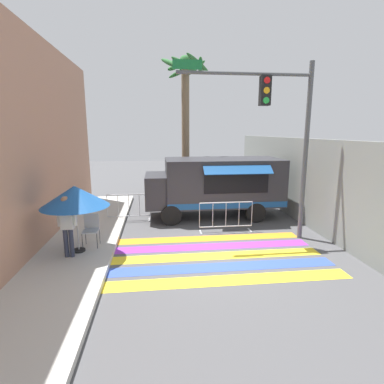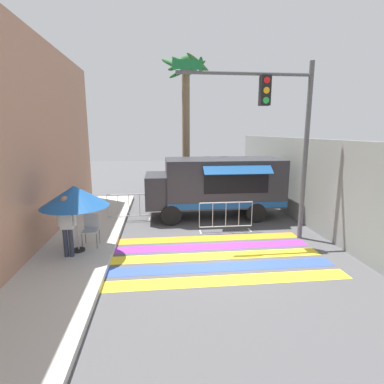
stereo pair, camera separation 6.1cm
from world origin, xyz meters
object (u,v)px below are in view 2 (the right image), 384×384
object	(u,v)px
barricade_side	(129,208)
folding_chair	(91,227)
palm_tree	(186,106)
patio_umbrella	(75,196)
vendor_person	(67,222)
barricade_front	(226,217)
traffic_signal_pole	(282,121)
food_truck	(213,183)

from	to	relation	value
barricade_side	folding_chair	bearing A→B (deg)	-106.03
folding_chair	palm_tree	world-z (taller)	palm_tree
patio_umbrella	vendor_person	xyz separation A→B (m)	(-0.17, -0.38, -0.67)
patio_umbrella	barricade_front	distance (m)	5.34
traffic_signal_pole	patio_umbrella	xyz separation A→B (m)	(-6.45, -0.75, -2.18)
patio_umbrella	folding_chair	xyz separation A→B (m)	(0.29, 0.46, -1.09)
traffic_signal_pole	folding_chair	distance (m)	6.98
palm_tree	folding_chair	bearing A→B (deg)	-119.77
vendor_person	barricade_side	world-z (taller)	vendor_person
patio_umbrella	barricade_front	bearing A→B (deg)	19.01
palm_tree	traffic_signal_pole	bearing A→B (deg)	-67.17
vendor_person	folding_chair	bearing A→B (deg)	48.13
patio_umbrella	folding_chair	distance (m)	1.22
food_truck	palm_tree	bearing A→B (deg)	106.13
food_truck	vendor_person	distance (m)	6.47
folding_chair	barricade_side	world-z (taller)	barricade_side
patio_umbrella	barricade_side	xyz separation A→B (m)	(1.18, 3.54, -1.29)
traffic_signal_pole	barricade_side	bearing A→B (deg)	152.10
food_truck	patio_umbrella	bearing A→B (deg)	-141.59
patio_umbrella	barricade_side	world-z (taller)	patio_umbrella
patio_umbrella	folding_chair	world-z (taller)	patio_umbrella
barricade_side	palm_tree	world-z (taller)	palm_tree
food_truck	patio_umbrella	distance (m)	6.11
folding_chair	palm_tree	bearing A→B (deg)	81.55
traffic_signal_pole	folding_chair	world-z (taller)	traffic_signal_pole
food_truck	palm_tree	world-z (taller)	palm_tree
food_truck	barricade_side	world-z (taller)	food_truck
patio_umbrella	palm_tree	distance (m)	8.43
traffic_signal_pole	barricade_front	xyz separation A→B (m)	(-1.55, 0.94, -3.46)
patio_umbrella	barricade_front	size ratio (longest dim) A/B	1.00
folding_chair	barricade_front	bearing A→B (deg)	36.21
vendor_person	food_truck	bearing A→B (deg)	26.83
barricade_side	palm_tree	xyz separation A→B (m)	(2.73, 3.25, 4.41)
vendor_person	barricade_front	size ratio (longest dim) A/B	0.88
traffic_signal_pole	palm_tree	size ratio (longest dim) A/B	0.80
barricade_front	barricade_side	size ratio (longest dim) A/B	1.13
traffic_signal_pole	barricade_side	size ratio (longest dim) A/B	3.29
folding_chair	vendor_person	distance (m)	1.05
patio_umbrella	vendor_person	world-z (taller)	patio_umbrella
traffic_signal_pole	palm_tree	distance (m)	6.62
food_truck	vendor_person	bearing A→B (deg)	-139.86
barricade_front	vendor_person	bearing A→B (deg)	-157.78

